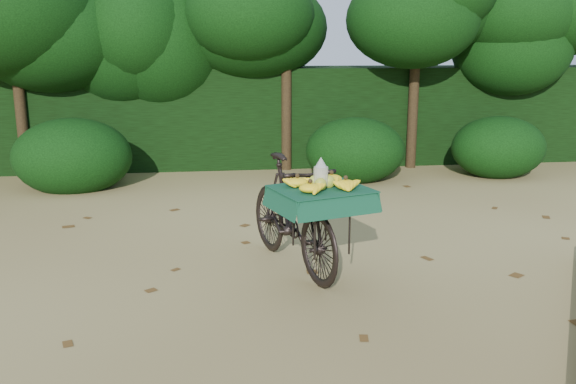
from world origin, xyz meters
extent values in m
plane|color=tan|center=(0.00, 0.00, 0.00)|extent=(80.00, 80.00, 0.00)
imported|color=black|center=(-0.11, 0.33, 0.56)|extent=(1.06, 1.93, 1.12)
cube|color=black|center=(0.07, -0.24, 0.92)|extent=(0.53, 0.59, 0.03)
cube|color=#12442E|center=(0.07, -0.24, 0.93)|extent=(0.97, 0.88, 0.01)
ellipsoid|color=#9AA427|center=(0.15, -0.22, 0.99)|extent=(0.11, 0.09, 0.12)
ellipsoid|color=#9AA427|center=(0.02, -0.20, 0.99)|extent=(0.11, 0.09, 0.12)
ellipsoid|color=#9AA427|center=(0.05, -0.31, 0.99)|extent=(0.11, 0.09, 0.12)
cylinder|color=#EAE5C6|center=(0.07, -0.23, 1.04)|extent=(0.13, 0.13, 0.17)
cube|color=black|center=(0.00, 6.30, 0.90)|extent=(26.00, 1.80, 1.80)
camera|label=1|loc=(-0.91, -5.40, 2.14)|focal=38.00mm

